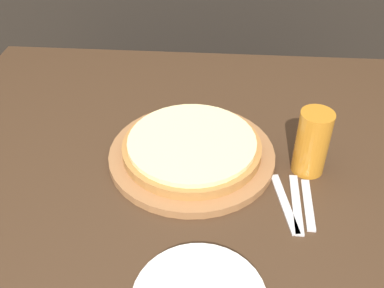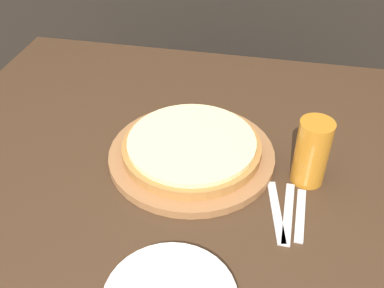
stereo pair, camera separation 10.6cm
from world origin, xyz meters
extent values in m
cube|color=#3D2819|center=(0.00, 0.00, 0.38)|extent=(1.33, 1.10, 0.76)
cylinder|color=#99663D|center=(0.01, 0.00, 0.77)|extent=(0.40, 0.40, 0.02)
cylinder|color=#A87038|center=(0.01, 0.00, 0.79)|extent=(0.33, 0.33, 0.02)
cylinder|color=beige|center=(0.01, 0.00, 0.81)|extent=(0.30, 0.30, 0.01)
cylinder|color=#B7701E|center=(0.28, -0.02, 0.84)|extent=(0.07, 0.07, 0.16)
cylinder|color=white|center=(0.28, -0.02, 0.91)|extent=(0.07, 0.07, 0.02)
cube|color=silver|center=(0.22, -0.14, 0.76)|extent=(0.05, 0.18, 0.00)
cube|color=silver|center=(0.25, -0.14, 0.76)|extent=(0.02, 0.18, 0.00)
cube|color=silver|center=(0.27, -0.14, 0.76)|extent=(0.02, 0.15, 0.00)
camera|label=1|loc=(0.08, -0.82, 1.46)|focal=42.00mm
camera|label=2|loc=(0.18, -0.81, 1.46)|focal=42.00mm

